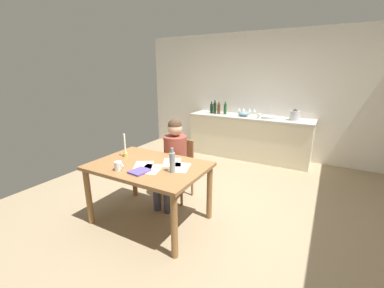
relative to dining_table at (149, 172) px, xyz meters
name	(u,v)px	position (x,y,z in m)	size (l,w,h in m)	color
ground_plane	(200,203)	(0.34, 0.70, -0.67)	(5.20, 5.20, 0.04)	#937F60
wall_back	(256,96)	(0.34, 3.30, 0.65)	(5.20, 0.12, 2.60)	silver
kitchen_counter	(248,137)	(0.34, 2.94, -0.19)	(2.54, 0.64, 0.90)	beige
dining_table	(149,172)	(0.00, 0.00, 0.00)	(1.35, 0.92, 0.75)	olive
chair_at_table	(179,166)	(-0.03, 0.70, -0.17)	(0.42, 0.42, 0.86)	olive
person_seated	(173,156)	(-0.02, 0.56, 0.03)	(0.34, 0.60, 1.19)	brown
coffee_mug	(118,166)	(-0.18, -0.30, 0.15)	(0.12, 0.08, 0.10)	white
candlestick	(125,150)	(-0.44, 0.08, 0.19)	(0.06, 0.06, 0.30)	gold
book_magazine	(139,171)	(0.06, -0.23, 0.11)	(0.17, 0.21, 0.02)	#59469D
paper_letter	(172,162)	(0.21, 0.20, 0.10)	(0.21, 0.30, 0.00)	white
paper_bill	(144,166)	(-0.03, -0.06, 0.10)	(0.21, 0.30, 0.00)	white
paper_envelope	(151,169)	(0.11, -0.10, 0.10)	(0.21, 0.30, 0.00)	white
paper_receipt	(180,167)	(0.37, 0.10, 0.10)	(0.21, 0.30, 0.00)	white
wine_bottle_on_table	(172,162)	(0.37, -0.05, 0.22)	(0.07, 0.07, 0.27)	#8C999E
sink_unit	(268,117)	(0.71, 2.95, 0.28)	(0.36, 0.36, 0.24)	#B2B7BC
bottle_oil	(212,108)	(-0.54, 2.93, 0.36)	(0.06, 0.06, 0.26)	black
bottle_vinegar	(215,108)	(-0.45, 2.91, 0.38)	(0.07, 0.07, 0.29)	black
bottle_wine_red	(219,109)	(-0.36, 2.93, 0.36)	(0.07, 0.07, 0.26)	#593319
bottle_sauce	(225,109)	(-0.22, 2.96, 0.37)	(0.06, 0.06, 0.27)	#194C23
mixing_bowl	(244,114)	(0.21, 2.91, 0.30)	(0.22, 0.22, 0.10)	#668C99
stovetop_kettle	(295,115)	(1.21, 2.94, 0.35)	(0.18, 0.18, 0.22)	#B7BABF
wine_glass_near_sink	(254,110)	(0.39, 3.09, 0.36)	(0.07, 0.07, 0.15)	silver
wine_glass_by_kettle	(250,110)	(0.29, 3.09, 0.36)	(0.07, 0.07, 0.15)	silver
wine_glass_back_left	(244,110)	(0.15, 3.09, 0.36)	(0.07, 0.07, 0.15)	silver
wine_glass_back_right	(239,109)	(0.05, 3.09, 0.36)	(0.07, 0.07, 0.15)	silver
teacup_on_counter	(259,116)	(0.58, 2.79, 0.30)	(0.12, 0.09, 0.09)	white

